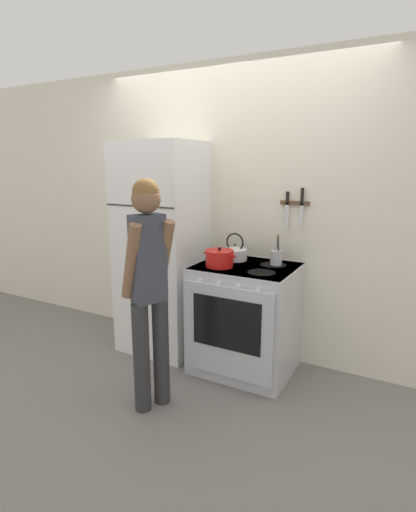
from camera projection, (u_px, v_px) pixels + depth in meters
The scene contains 9 objects.
ground_plane at pixel (229, 345), 3.82m from camera, with size 14.00×14.00×0.00m, color slate.
wall_back at pixel (232, 212), 3.56m from camera, with size 10.00×0.06×2.55m.
refrigerator at pixel (162, 249), 3.60m from camera, with size 0.69×0.63×1.89m.
stove_range at pixel (244, 318), 3.27m from camera, with size 0.79×0.70×0.90m.
dutch_oven_pot at pixel (219, 258), 3.15m from camera, with size 0.27×0.23×0.16m.
tea_kettle at pixel (235, 253), 3.37m from camera, with size 0.26×0.21×0.23m.
utensil_jar at pixel (276, 257), 3.21m from camera, with size 0.10×0.10×0.25m.
person at pixel (149, 283), 2.67m from camera, with size 0.35×0.39×1.61m.
wall_knife_strip at pixel (295, 203), 3.23m from camera, with size 0.24×0.03×0.33m.
Camera 1 is at (1.51, -3.20, 1.69)m, focal length 28.00 mm.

